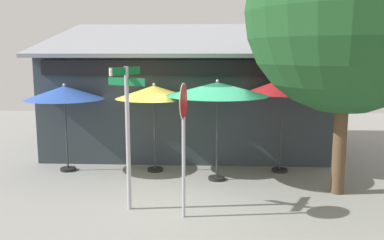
% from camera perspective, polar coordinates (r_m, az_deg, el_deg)
% --- Properties ---
extents(ground_plane, '(28.00, 28.00, 0.10)m').
position_cam_1_polar(ground_plane, '(10.06, 0.53, -10.43)').
color(ground_plane, gray).
extents(cafe_building, '(9.35, 5.78, 4.52)m').
position_cam_1_polar(cafe_building, '(14.68, -0.62, 2.95)').
color(cafe_building, '#333D42').
rests_on(cafe_building, ground).
extents(street_sign_post, '(0.85, 0.91, 3.07)m').
position_cam_1_polar(street_sign_post, '(8.73, -8.92, -0.37)').
color(street_sign_post, '#A8AAB2').
rests_on(street_sign_post, ground).
extents(stop_sign, '(0.11, 0.73, 2.76)m').
position_cam_1_polar(stop_sign, '(8.19, -1.19, -0.81)').
color(stop_sign, '#A8AAB2').
rests_on(stop_sign, ground).
extents(patio_umbrella_royal_blue_left, '(2.19, 2.19, 2.50)m').
position_cam_1_polar(patio_umbrella_royal_blue_left, '(12.07, -17.23, 3.53)').
color(patio_umbrella_royal_blue_left, black).
rests_on(patio_umbrella_royal_blue_left, ground).
extents(patio_umbrella_mustard_center, '(2.16, 2.16, 2.52)m').
position_cam_1_polar(patio_umbrella_mustard_center, '(11.53, -5.26, 3.77)').
color(patio_umbrella_mustard_center, black).
rests_on(patio_umbrella_mustard_center, ground).
extents(patio_umbrella_forest_green_right, '(2.66, 2.66, 2.67)m').
position_cam_1_polar(patio_umbrella_forest_green_right, '(10.66, 3.53, 4.23)').
color(patio_umbrella_forest_green_right, black).
rests_on(patio_umbrella_forest_green_right, ground).
extents(patio_umbrella_crimson_far_right, '(2.11, 2.11, 2.71)m').
position_cam_1_polar(patio_umbrella_crimson_far_right, '(11.67, 12.39, 4.49)').
color(patio_umbrella_crimson_far_right, black).
rests_on(patio_umbrella_crimson_far_right, ground).
extents(shade_tree, '(4.95, 4.62, 6.56)m').
position_cam_1_polar(shade_tree, '(10.18, 22.01, 13.24)').
color(shade_tree, brown).
rests_on(shade_tree, ground).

